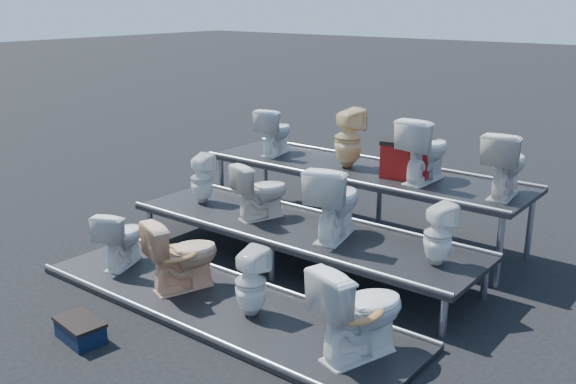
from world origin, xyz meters
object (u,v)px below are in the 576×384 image
Objects in this scene: toilet_0 at (121,237)px; toilet_3 at (360,310)px; toilet_4 at (202,179)px; toilet_10 at (425,149)px; toilet_5 at (261,191)px; toilet_2 at (251,282)px; toilet_7 at (438,234)px; toilet_11 at (505,163)px; step_stool at (80,332)px; toilet_8 at (275,131)px; toilet_1 at (183,254)px; red_crate at (408,160)px; toilet_9 at (348,138)px; toilet_6 at (335,201)px.

toilet_3 is (3.09, 0.00, 0.09)m from toilet_0.
toilet_4 reaches higher than toilet_0.
toilet_5 is at bearing 44.91° from toilet_10.
toilet_7 is (1.24, 1.30, 0.38)m from toilet_2.
toilet_3 is 1.15× the size of toilet_11.
toilet_10 is at bearing 77.85° from step_stool.
toilet_3 is 1.36× the size of toilet_7.
toilet_10 reaches higher than toilet_5.
toilet_0 is 1.02× the size of toilet_8.
toilet_7 is 0.80× the size of toilet_10.
toilet_1 is 1.35m from toilet_5.
toilet_10 reaches higher than step_stool.
toilet_4 is at bearing 30.73° from toilet_10.
toilet_4 is 0.93× the size of toilet_5.
toilet_0 is 1.65m from toilet_5.
toilet_0 is 1.90m from toilet_2.
step_stool is (0.99, -2.52, -0.68)m from toilet_4.
toilet_1 is 1.18× the size of toilet_8.
toilet_2 is 0.99× the size of toilet_5.
red_crate is (1.16, 1.36, 0.27)m from toilet_5.
toilet_0 is 0.85× the size of toilet_10.
toilet_10 is at bearing -5.69° from toilet_11.
step_stool is (-2.13, -1.22, -0.39)m from toilet_3.
toilet_0 is at bearing 32.74° from toilet_11.
toilet_8 is at bearing -51.82° from toilet_1.
toilet_3 is 4.04m from toilet_8.
toilet_3 is 2.49m from step_stool.
toilet_9 is (-0.63, 2.60, 0.85)m from toilet_2.
toilet_0 is 0.80× the size of toilet_6.
toilet_9 reaches higher than toilet_1.
toilet_10 reaches higher than toilet_11.
toilet_4 is 1.99m from toilet_6.
toilet_5 is 2.71m from toilet_11.
toilet_6 is 2.30m from toilet_8.
toilet_5 reaches higher than toilet_0.
toilet_10 reaches higher than toilet_6.
step_stool is at bearing 102.72° from toilet_4.
toilet_4 is at bearing -32.75° from toilet_1.
toilet_6 reaches higher than toilet_0.
toilet_6 is at bearing 75.97° from toilet_10.
toilet_6 is 1.38m from red_crate.
toilet_2 is at bearing 74.41° from toilet_6.
toilet_8 is at bearing -5.69° from toilet_11.
toilet_3 is at bearing 128.04° from toilet_8.
toilet_5 is (0.97, 0.00, 0.02)m from toilet_4.
toilet_6 is 1.08× the size of toilet_9.
toilet_11 is 4.61m from step_stool.
toilet_5 is 0.88× the size of toilet_9.
toilet_8 reaches higher than red_crate.
toilet_6 is 1.06× the size of toilet_10.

